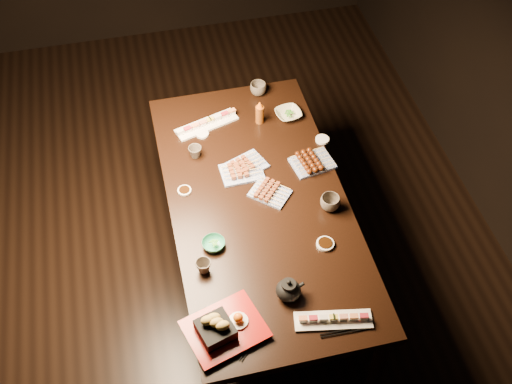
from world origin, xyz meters
TOP-DOWN VIEW (x-y plane):
  - ground at (0.00, 0.00)m, footprint 5.00×5.00m
  - dining_table at (0.46, -0.15)m, footprint 1.14×1.91m
  - sushi_platter_near at (0.62, -0.90)m, footprint 0.35×0.16m
  - sushi_platter_far at (0.30, 0.46)m, footprint 0.38×0.21m
  - yakitori_plate_center at (0.42, 0.06)m, footprint 0.23×0.17m
  - yakitori_plate_right at (0.53, -0.12)m, footprint 0.24×0.24m
  - yakitori_plate_left at (0.45, 0.10)m, footprint 0.26×0.22m
  - tsukune_plate at (0.80, 0.04)m, footprint 0.24×0.20m
  - edamame_bowl_green at (0.18, -0.38)m, footprint 0.13×0.13m
  - edamame_bowl_cream at (0.77, 0.43)m, footprint 0.17×0.17m
  - tempura_tray at (0.15, -0.84)m, footprint 0.39×0.35m
  - teacup_near_left at (0.11, -0.51)m, footprint 0.09×0.09m
  - teacup_mid_right at (0.80, -0.28)m, footprint 0.13×0.13m
  - teacup_far_left at (0.20, 0.24)m, footprint 0.09×0.09m
  - teacup_far_right at (0.65, 0.66)m, footprint 0.12×0.12m
  - teapot at (0.46, -0.72)m, footprint 0.15×0.15m
  - condiment_bottle at (0.60, 0.42)m, footprint 0.06×0.06m
  - sauce_dish_west at (0.10, 0.00)m, footprint 0.07×0.07m
  - sauce_dish_east at (0.91, 0.20)m, footprint 0.09×0.09m
  - sauce_dish_se at (0.71, -0.49)m, footprint 0.10×0.10m
  - sauce_dish_nw at (0.26, 0.39)m, footprint 0.09×0.09m
  - chopsticks_near at (0.25, -0.92)m, footprint 0.15×0.16m
  - chopsticks_se at (0.65, -0.96)m, footprint 0.23×0.03m

SIDE VIEW (x-z plane):
  - ground at x=0.00m, z-range 0.00..0.00m
  - dining_table at x=0.46m, z-range 0.00..0.75m
  - chopsticks_near at x=0.25m, z-range 0.75..0.76m
  - chopsticks_se at x=0.65m, z-range 0.75..0.76m
  - sauce_dish_west at x=0.10m, z-range 0.75..0.76m
  - sauce_dish_nw at x=0.26m, z-range 0.75..0.76m
  - sauce_dish_east at x=0.91m, z-range 0.75..0.76m
  - sauce_dish_se at x=0.71m, z-range 0.75..0.77m
  - edamame_bowl_green at x=0.18m, z-range 0.75..0.78m
  - edamame_bowl_cream at x=0.77m, z-range 0.75..0.79m
  - sushi_platter_near at x=0.62m, z-range 0.75..0.79m
  - sushi_platter_far at x=0.30m, z-range 0.75..0.79m
  - yakitori_plate_right at x=0.53m, z-range 0.75..0.80m
  - yakitori_plate_left at x=0.45m, z-range 0.75..0.80m
  - tsukune_plate at x=0.80m, z-range 0.75..0.81m
  - yakitori_plate_center at x=0.42m, z-range 0.75..0.81m
  - teacup_far_left at x=0.20m, z-range 0.75..0.82m
  - teacup_near_left at x=0.11m, z-range 0.75..0.82m
  - teacup_far_right at x=0.65m, z-range 0.75..0.83m
  - teacup_mid_right at x=0.80m, z-range 0.75..0.83m
  - teapot at x=0.46m, z-range 0.75..0.86m
  - tempura_tray at x=0.15m, z-range 0.75..0.87m
  - condiment_bottle at x=0.60m, z-range 0.75..0.90m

